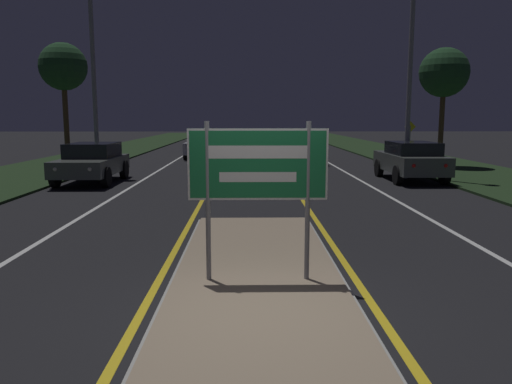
% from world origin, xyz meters
% --- Properties ---
extents(ground_plane, '(160.00, 160.00, 0.00)m').
position_xyz_m(ground_plane, '(0.00, 0.00, 0.00)').
color(ground_plane, black).
extents(median_island, '(2.56, 8.97, 0.10)m').
position_xyz_m(median_island, '(0.00, 1.07, 0.04)').
color(median_island, '#999993').
rests_on(median_island, ground_plane).
extents(verge_left, '(5.00, 100.00, 0.08)m').
position_xyz_m(verge_left, '(-9.50, 20.00, 0.04)').
color(verge_left, '#1E3319').
rests_on(verge_left, ground_plane).
extents(verge_right, '(5.00, 100.00, 0.08)m').
position_xyz_m(verge_right, '(9.50, 20.00, 0.04)').
color(verge_right, '#1E3319').
rests_on(verge_right, ground_plane).
extents(centre_line_yellow_left, '(0.12, 70.00, 0.01)m').
position_xyz_m(centre_line_yellow_left, '(-1.47, 25.00, 0.00)').
color(centre_line_yellow_left, gold).
rests_on(centre_line_yellow_left, ground_plane).
extents(centre_line_yellow_right, '(0.12, 70.00, 0.01)m').
position_xyz_m(centre_line_yellow_right, '(1.47, 25.00, 0.00)').
color(centre_line_yellow_right, gold).
rests_on(centre_line_yellow_right, ground_plane).
extents(lane_line_white_left, '(0.12, 70.00, 0.01)m').
position_xyz_m(lane_line_white_left, '(-4.20, 25.00, 0.00)').
color(lane_line_white_left, silver).
rests_on(lane_line_white_left, ground_plane).
extents(lane_line_white_right, '(0.12, 70.00, 0.01)m').
position_xyz_m(lane_line_white_right, '(4.20, 25.00, 0.00)').
color(lane_line_white_right, silver).
rests_on(lane_line_white_right, ground_plane).
extents(edge_line_white_left, '(0.10, 70.00, 0.01)m').
position_xyz_m(edge_line_white_left, '(-7.20, 25.00, 0.00)').
color(edge_line_white_left, silver).
rests_on(edge_line_white_left, ground_plane).
extents(edge_line_white_right, '(0.10, 70.00, 0.01)m').
position_xyz_m(edge_line_white_right, '(7.20, 25.00, 0.00)').
color(edge_line_white_right, silver).
rests_on(edge_line_white_right, ground_plane).
extents(highway_sign, '(1.96, 0.07, 2.25)m').
position_xyz_m(highway_sign, '(0.00, 1.06, 1.66)').
color(highway_sign, gray).
rests_on(highway_sign, median_island).
extents(streetlight_left_near, '(0.57, 0.57, 9.81)m').
position_xyz_m(streetlight_left_near, '(-6.55, 15.50, 6.54)').
color(streetlight_left_near, gray).
rests_on(streetlight_left_near, ground_plane).
extents(car_receding_0, '(1.91, 4.24, 1.49)m').
position_xyz_m(car_receding_0, '(6.09, 13.03, 0.80)').
color(car_receding_0, '#4C514C').
rests_on(car_receding_0, ground_plane).
extents(car_receding_1, '(1.99, 4.09, 1.45)m').
position_xyz_m(car_receding_1, '(2.85, 20.79, 0.77)').
color(car_receding_1, '#4C514C').
rests_on(car_receding_1, ground_plane).
extents(car_approaching_0, '(1.97, 4.15, 1.46)m').
position_xyz_m(car_approaching_0, '(-5.90, 12.63, 0.78)').
color(car_approaching_0, '#4C514C').
rests_on(car_approaching_0, ground_plane).
extents(car_approaching_1, '(1.85, 4.65, 1.46)m').
position_xyz_m(car_approaching_1, '(-2.88, 24.18, 0.76)').
color(car_approaching_1, '#B7B7BC').
rests_on(car_approaching_1, ground_plane).
extents(warning_sign, '(0.60, 0.06, 2.12)m').
position_xyz_m(warning_sign, '(8.73, 21.33, 1.36)').
color(warning_sign, gray).
rests_on(warning_sign, verge_right).
extents(roadside_palm_left, '(2.15, 2.15, 5.70)m').
position_xyz_m(roadside_palm_left, '(-8.56, 17.64, 4.64)').
color(roadside_palm_left, '#4C3823').
rests_on(roadside_palm_left, verge_left).
extents(roadside_palm_right, '(2.29, 2.29, 5.55)m').
position_xyz_m(roadside_palm_right, '(9.08, 17.87, 4.44)').
color(roadside_palm_right, '#4C3823').
rests_on(roadside_palm_right, verge_right).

